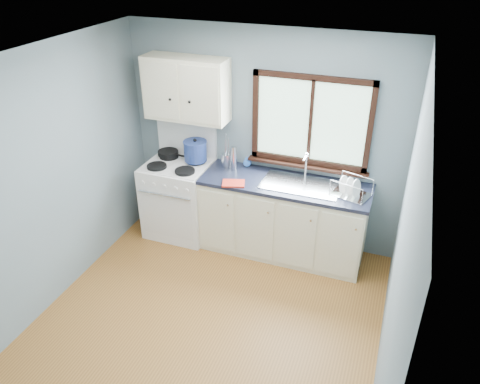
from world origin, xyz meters
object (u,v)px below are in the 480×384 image
(skillet, at_px, (168,153))
(utensil_crock, at_px, (227,160))
(thermos, at_px, (234,158))
(gas_range, at_px, (179,196))
(dish_rack, at_px, (350,191))
(base_cabinets, at_px, (283,221))
(stockpot, at_px, (195,151))
(sink, at_px, (300,190))

(skillet, height_order, utensil_crock, utensil_crock)
(utensil_crock, xyz_separation_m, thermos, (0.11, -0.06, 0.06))
(gas_range, distance_m, thermos, 0.89)
(skillet, distance_m, dish_rack, 2.21)
(utensil_crock, height_order, thermos, utensil_crock)
(skillet, relative_size, utensil_crock, 0.95)
(thermos, bearing_deg, base_cabinets, -8.41)
(gas_range, distance_m, stockpot, 0.63)
(sink, relative_size, utensil_crock, 2.08)
(utensil_crock, relative_size, thermos, 1.40)
(sink, bearing_deg, base_cabinets, 179.87)
(base_cabinets, bearing_deg, utensil_crock, 168.55)
(skillet, distance_m, utensil_crock, 0.75)
(stockpot, bearing_deg, utensil_crock, 6.90)
(base_cabinets, relative_size, thermos, 6.43)
(thermos, bearing_deg, gas_range, -170.51)
(base_cabinets, height_order, thermos, thermos)
(utensil_crock, xyz_separation_m, dish_rack, (1.45, -0.19, -0.03))
(utensil_crock, bearing_deg, dish_rack, -7.31)
(gas_range, distance_m, sink, 1.53)
(dish_rack, bearing_deg, skillet, -167.20)
(base_cabinets, relative_size, sink, 2.20)
(skillet, bearing_deg, gas_range, -32.02)
(gas_range, height_order, sink, gas_range)
(sink, xyz_separation_m, skillet, (-1.67, 0.13, 0.13))
(sink, relative_size, skillet, 2.20)
(base_cabinets, bearing_deg, thermos, 171.59)
(gas_range, xyz_separation_m, stockpot, (0.19, 0.12, 0.59))
(thermos, xyz_separation_m, dish_rack, (1.35, -0.13, -0.09))
(sink, distance_m, stockpot, 1.32)
(gas_range, xyz_separation_m, sink, (1.49, 0.02, 0.37))
(dish_rack, bearing_deg, stockpot, -167.38)
(stockpot, bearing_deg, gas_range, -146.57)
(gas_range, distance_m, skillet, 0.55)
(gas_range, height_order, thermos, gas_range)
(gas_range, relative_size, skillet, 3.57)
(gas_range, height_order, utensil_crock, gas_range)
(stockpot, bearing_deg, skillet, 176.65)
(dish_rack, bearing_deg, utensil_crock, -170.28)
(base_cabinets, bearing_deg, sink, -0.13)
(gas_range, bearing_deg, thermos, 9.49)
(thermos, bearing_deg, stockpot, 178.68)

